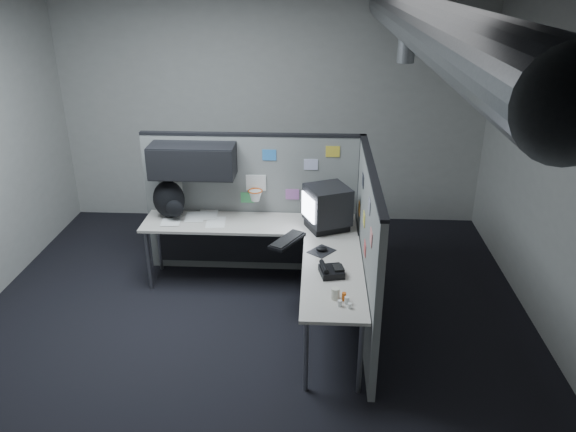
# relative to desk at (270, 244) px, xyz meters

# --- Properties ---
(room) EXTENTS (5.62, 5.62, 3.22)m
(room) POSITION_rel_desk_xyz_m (0.41, -0.70, 1.48)
(room) COLOR black
(room) RESTS_ON ground
(partition_back) EXTENTS (2.44, 0.42, 1.63)m
(partition_back) POSITION_rel_desk_xyz_m (-0.40, 0.53, 0.38)
(partition_back) COLOR slate
(partition_back) RESTS_ON ground
(partition_right) EXTENTS (0.07, 2.23, 1.63)m
(partition_right) POSITION_rel_desk_xyz_m (0.95, -0.49, 0.21)
(partition_right) COLOR slate
(partition_right) RESTS_ON ground
(desk) EXTENTS (2.31, 2.11, 0.73)m
(desk) POSITION_rel_desk_xyz_m (0.00, 0.00, 0.00)
(desk) COLOR #BBB4A9
(desk) RESTS_ON ground
(monitor) EXTENTS (0.54, 0.53, 0.46)m
(monitor) POSITION_rel_desk_xyz_m (0.58, 0.17, 0.36)
(monitor) COLOR black
(monitor) RESTS_ON desk
(keyboard) EXTENTS (0.37, 0.49, 0.04)m
(keyboard) POSITION_rel_desk_xyz_m (0.19, -0.18, 0.14)
(keyboard) COLOR black
(keyboard) RESTS_ON desk
(mouse) EXTENTS (0.29, 0.30, 0.05)m
(mouse) POSITION_rel_desk_xyz_m (0.53, -0.37, 0.13)
(mouse) COLOR black
(mouse) RESTS_ON desk
(phone) EXTENTS (0.24, 0.26, 0.10)m
(phone) POSITION_rel_desk_xyz_m (0.62, -0.81, 0.16)
(phone) COLOR black
(phone) RESTS_ON desk
(bottles) EXTENTS (0.12, 0.15, 0.07)m
(bottles) POSITION_rel_desk_xyz_m (0.72, -1.28, 0.15)
(bottles) COLOR silver
(bottles) RESTS_ON desk
(cup) EXTENTS (0.08, 0.08, 0.10)m
(cup) POSITION_rel_desk_xyz_m (0.64, -1.21, 0.17)
(cup) COLOR beige
(cup) RESTS_ON desk
(papers) EXTENTS (0.71, 0.49, 0.01)m
(papers) POSITION_rel_desk_xyz_m (-0.82, 0.33, 0.12)
(papers) COLOR white
(papers) RESTS_ON desk
(backpack) EXTENTS (0.40, 0.36, 0.42)m
(backpack) POSITION_rel_desk_xyz_m (-1.12, 0.36, 0.32)
(backpack) COLOR black
(backpack) RESTS_ON desk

